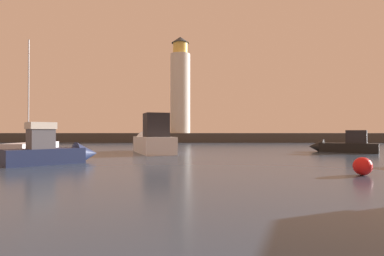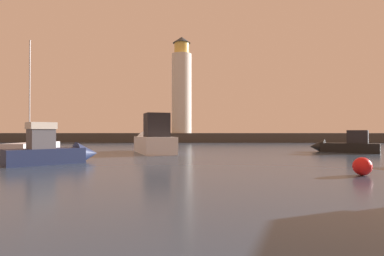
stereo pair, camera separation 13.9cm
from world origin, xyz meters
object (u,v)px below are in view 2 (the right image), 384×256
(lighthouse, at_px, (182,87))
(motorboat_4, at_px, (56,151))
(motorboat_2, at_px, (343,145))
(motorboat_3, at_px, (152,141))
(mooring_buoy, at_px, (362,166))
(sailboat_moored, at_px, (33,147))

(lighthouse, height_order, motorboat_4, lighthouse)
(lighthouse, height_order, motorboat_2, lighthouse)
(lighthouse, distance_m, motorboat_3, 32.25)
(motorboat_3, xyz_separation_m, mooring_buoy, (12.37, -16.31, -0.71))
(lighthouse, xyz_separation_m, motorboat_4, (-6.00, -41.80, -9.98))
(motorboat_2, bearing_deg, motorboat_3, -178.57)
(motorboat_3, relative_size, sailboat_moored, 0.89)
(lighthouse, relative_size, motorboat_2, 3.04)
(motorboat_2, height_order, sailboat_moored, sailboat_moored)
(motorboat_2, distance_m, mooring_buoy, 18.08)
(motorboat_3, xyz_separation_m, motorboat_4, (-4.61, -11.06, -0.33))
(motorboat_4, bearing_deg, sailboat_moored, 124.16)
(motorboat_2, xyz_separation_m, sailboat_moored, (-30.31, -1.77, -0.12))
(motorboat_3, height_order, motorboat_4, motorboat_3)
(motorboat_4, relative_size, mooring_buoy, 6.29)
(lighthouse, relative_size, mooring_buoy, 22.13)
(motorboat_4, height_order, sailboat_moored, sailboat_moored)
(sailboat_moored, bearing_deg, lighthouse, 68.50)
(motorboat_4, bearing_deg, mooring_buoy, -17.17)
(sailboat_moored, bearing_deg, motorboat_4, -55.84)
(motorboat_3, distance_m, sailboat_moored, 11.32)
(lighthouse, distance_m, motorboat_2, 36.48)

